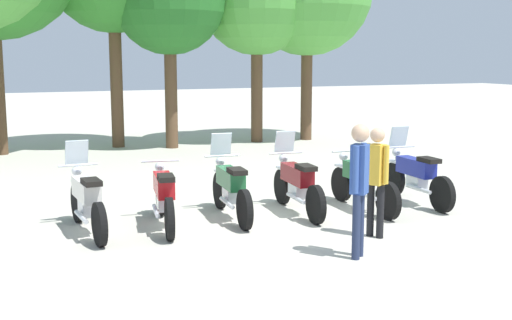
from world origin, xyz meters
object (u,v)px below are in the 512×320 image
motorcycle_3 (297,183)px  person_1 (376,174)px  motorcycle_2 (230,187)px  motorcycle_5 (416,175)px  motorcycle_0 (86,200)px  motorcycle_1 (164,196)px  person_0 (359,179)px  motorcycle_4 (363,181)px

motorcycle_3 → person_1: size_ratio=1.33×
motorcycle_2 → motorcycle_5: 3.55m
motorcycle_2 → motorcycle_3: size_ratio=1.00×
motorcycle_0 → motorcycle_3: bearing=-95.0°
motorcycle_5 → motorcycle_2: bearing=88.3°
motorcycle_3 → motorcycle_5: (2.36, -0.15, 0.00)m
motorcycle_1 → person_1: (2.76, -1.82, 0.46)m
motorcycle_2 → motorcycle_5: (3.54, -0.27, 0.00)m
motorcycle_1 → person_1: size_ratio=1.32×
motorcycle_3 → person_0: bearing=176.3°
motorcycle_2 → motorcycle_5: same height
motorcycle_5 → person_0: (-2.74, -2.47, 0.56)m
motorcycle_4 → person_1: person_1 is taller
motorcycle_0 → motorcycle_3: 3.55m
motorcycle_2 → motorcycle_1: bearing=101.8°
motorcycle_5 → person_1: (-1.96, -1.69, 0.45)m
motorcycle_1 → motorcycle_2: bearing=-73.8°
motorcycle_1 → motorcycle_3: (2.36, 0.02, 0.01)m
person_1 → motorcycle_4: bearing=39.4°
motorcycle_1 → person_0: bearing=-133.2°
motorcycle_4 → motorcycle_5: bearing=-85.7°
motorcycle_3 → person_0: 2.71m
person_0 → person_1: size_ratio=1.10×
motorcycle_4 → motorcycle_1: bearing=87.1°
motorcycle_2 → motorcycle_5: size_ratio=1.00×
motorcycle_4 → person_0: (-1.56, -2.39, 0.58)m
motorcycle_0 → motorcycle_1: size_ratio=1.01×
motorcycle_0 → person_1: (3.94, -1.93, 0.45)m
motorcycle_3 → motorcycle_5: 2.36m
motorcycle_3 → person_0: person_0 is taller
motorcycle_2 → person_0: person_0 is taller
person_1 → person_0: bearing=-159.7°
motorcycle_4 → motorcycle_3: bearing=79.5°
motorcycle_1 → motorcycle_3: size_ratio=0.99×
motorcycle_0 → motorcycle_1: 1.19m
motorcycle_0 → motorcycle_5: bearing=-95.8°
motorcycle_5 → person_1: 2.62m
motorcycle_3 → motorcycle_5: size_ratio=1.00×
motorcycle_1 → motorcycle_3: 2.36m
motorcycle_0 → motorcycle_3: (3.54, -0.09, 0.00)m
motorcycle_4 → motorcycle_5: motorcycle_5 is taller
motorcycle_0 → person_0: size_ratio=1.21×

